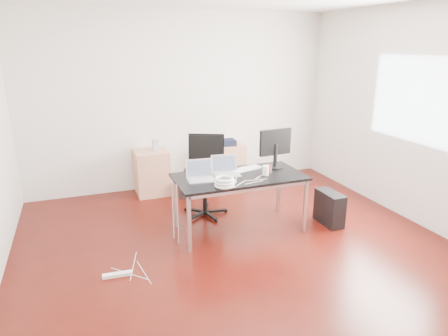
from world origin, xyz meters
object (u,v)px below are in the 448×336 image
object	(u,v)px
office_chair	(205,172)
filing_cabinet_left	(152,172)
pc_tower	(329,208)
filing_cabinet_right	(227,164)
desk	(239,180)

from	to	relation	value
office_chair	filing_cabinet_left	size ratio (longest dim) A/B	1.54
office_chair	pc_tower	xyz separation A→B (m)	(1.42, -0.92, -0.39)
filing_cabinet_right	pc_tower	xyz separation A→B (m)	(0.71, -1.94, -0.13)
filing_cabinet_left	pc_tower	bearing A→B (deg)	-44.32
desk	pc_tower	xyz separation A→B (m)	(1.19, -0.25, -0.46)
office_chair	filing_cabinet_right	distance (m)	1.26
office_chair	filing_cabinet_left	world-z (taller)	office_chair
filing_cabinet_right	pc_tower	world-z (taller)	filing_cabinet_right
filing_cabinet_right	office_chair	bearing A→B (deg)	-125.00
pc_tower	filing_cabinet_right	bearing A→B (deg)	110.15
desk	filing_cabinet_left	size ratio (longest dim) A/B	2.29
filing_cabinet_right	desk	bearing A→B (deg)	-105.92
desk	pc_tower	world-z (taller)	desk
office_chair	filing_cabinet_right	size ratio (longest dim) A/B	1.54
desk	filing_cabinet_right	world-z (taller)	desk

